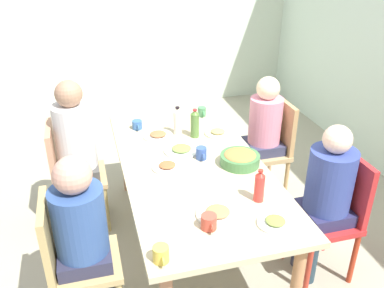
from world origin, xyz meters
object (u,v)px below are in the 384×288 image
object	(u,v)px
person_0	(263,128)
cup_1	(137,125)
chair_0	(271,144)
person_2	(327,190)
plate_0	(218,213)
plate_5	(275,222)
cup_2	(161,254)
bowl_0	(240,158)
dining_table	(192,172)
person_3	(77,144)
cup_0	(202,112)
plate_3	(158,135)
bottle_2	(178,121)
cup_3	(201,153)
person_1	(83,229)
plate_1	(167,167)
chair_1	(71,257)
plate_4	(181,150)
bottle_1	(259,186)
cup_4	(209,222)
chair_3	(69,171)
plate_2	(218,133)
bottle_0	(195,124)
chair_2	(335,210)

from	to	relation	value
person_0	cup_1	distance (m)	1.07
chair_0	person_2	world-z (taller)	person_2
plate_0	cup_1	world-z (taller)	cup_1
person_2	plate_5	world-z (taller)	person_2
person_0	cup_2	bearing A→B (deg)	-40.02
chair_0	bowl_0	size ratio (longest dim) A/B	3.25
dining_table	cup_1	world-z (taller)	cup_1
person_0	person_3	world-z (taller)	person_3
cup_0	bowl_0	bearing A→B (deg)	0.95
chair_0	person_2	xyz separation A→B (m)	(1.00, -0.09, 0.18)
person_0	plate_3	world-z (taller)	person_0
dining_table	person_3	bearing A→B (deg)	-122.89
dining_table	bottle_2	size ratio (longest dim) A/B	8.56
bowl_0	cup_3	bearing A→B (deg)	-121.24
person_1	cup_3	size ratio (longest dim) A/B	10.28
cup_0	person_0	bearing A→B (deg)	59.50
plate_1	cup_2	bearing A→B (deg)	-14.17
bowl_0	cup_2	xyz separation A→B (m)	(0.79, -0.72, -0.00)
chair_1	plate_0	world-z (taller)	chair_1
plate_4	bottle_1	xyz separation A→B (m)	(0.73, 0.30, 0.09)
cup_1	cup_4	size ratio (longest dim) A/B	0.94
chair_3	plate_2	world-z (taller)	chair_3
person_3	plate_0	xyz separation A→B (m)	(1.12, 0.76, 0.00)
chair_0	plate_1	bearing A→B (deg)	-63.29
plate_4	plate_0	bearing A→B (deg)	1.06
dining_table	bottle_1	distance (m)	0.63
person_2	chair_3	bearing A→B (deg)	-121.44
plate_0	plate_4	world-z (taller)	same
chair_3	cup_4	world-z (taller)	chair_3
chair_3	bottle_2	xyz separation A→B (m)	(0.02, 0.88, 0.33)
plate_0	plate_2	distance (m)	1.06
person_1	bottle_0	bearing A→B (deg)	134.82
plate_0	cup_1	bearing A→B (deg)	-168.06
chair_1	cup_2	world-z (taller)	chair_1
chair_0	person_3	distance (m)	1.65
chair_2	bowl_0	size ratio (longest dim) A/B	3.25
plate_5	bottle_1	xyz separation A→B (m)	(-0.24, 0.00, 0.09)
plate_1	bowl_0	bearing A→B (deg)	81.10
cup_0	cup_2	bearing A→B (deg)	-22.87
person_2	plate_0	size ratio (longest dim) A/B	4.51
plate_5	bottle_0	world-z (taller)	bottle_0
chair_0	chair_2	world-z (taller)	same
bottle_0	plate_4	bearing A→B (deg)	-37.12
plate_0	chair_1	bearing A→B (deg)	-98.06
cup_2	bottle_2	bearing A→B (deg)	163.19
plate_1	cup_1	size ratio (longest dim) A/B	1.78
chair_0	bottle_2	world-z (taller)	bottle_2
cup_0	cup_3	bearing A→B (deg)	-16.79
chair_1	person_2	bearing A→B (deg)	90.00
person_3	plate_4	bearing A→B (deg)	66.91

